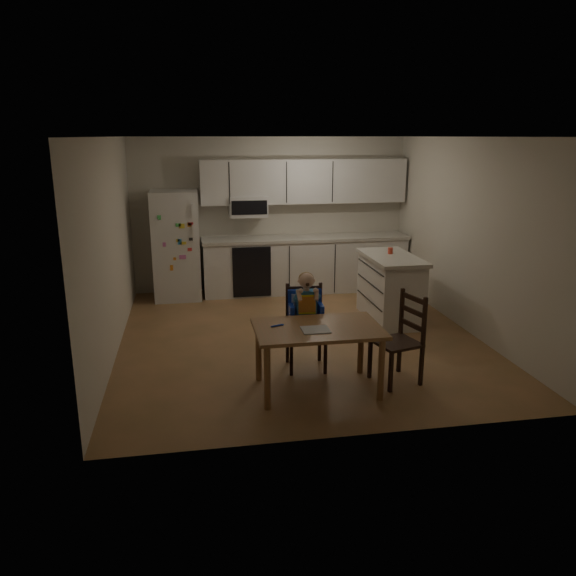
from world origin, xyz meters
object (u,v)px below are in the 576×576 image
(chair_booster, at_px, (306,310))
(red_cup, at_px, (390,251))
(refrigerator, at_px, (176,245))
(dining_table, at_px, (318,336))
(chair_side, at_px, (404,332))
(kitchen_island, at_px, (390,288))

(chair_booster, bearing_deg, red_cup, 48.98)
(refrigerator, bearing_deg, chair_booster, -64.99)
(red_cup, distance_m, dining_table, 2.69)
(red_cup, xyz_separation_m, chair_booster, (-1.53, -1.56, -0.30))
(chair_booster, height_order, chair_side, chair_booster)
(refrigerator, distance_m, red_cup, 3.33)
(refrigerator, distance_m, chair_side, 4.34)
(kitchen_island, relative_size, dining_table, 0.99)
(chair_side, bearing_deg, red_cup, 149.23)
(kitchen_island, bearing_deg, chair_side, -106.03)
(kitchen_island, height_order, chair_booster, chair_booster)
(kitchen_island, distance_m, dining_table, 2.54)
(chair_side, bearing_deg, kitchen_island, 148.89)
(red_cup, xyz_separation_m, dining_table, (-1.53, -2.18, -0.38))
(dining_table, xyz_separation_m, chair_booster, (0.00, 0.62, 0.08))
(red_cup, xyz_separation_m, chair_side, (-0.59, -2.10, -0.42))
(kitchen_island, xyz_separation_m, chair_booster, (-1.50, -1.43, 0.20))
(kitchen_island, relative_size, chair_side, 1.31)
(dining_table, bearing_deg, red_cup, 54.88)
(refrigerator, relative_size, chair_booster, 1.55)
(refrigerator, xyz_separation_m, dining_table, (1.43, -3.70, -0.27))
(kitchen_island, relative_size, chair_booster, 1.14)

